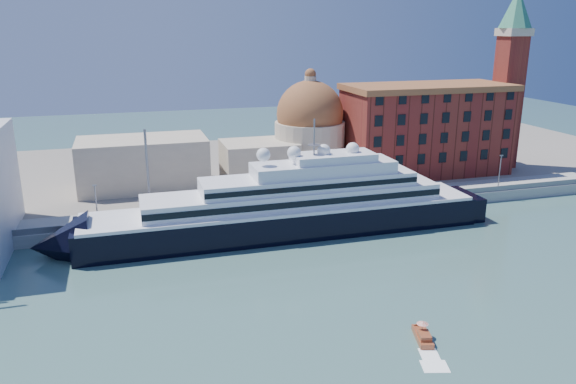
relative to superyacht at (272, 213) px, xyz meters
name	(u,v)px	position (x,y,z in m)	size (l,w,h in m)	color
ground	(294,287)	(-2.59, -23.00, -4.57)	(400.00, 400.00, 0.00)	#365E5C
quay	(247,213)	(-2.59, 11.00, -3.32)	(180.00, 10.00, 2.50)	gray
land	(216,169)	(-2.59, 52.00, -3.57)	(260.00, 72.00, 2.00)	slate
quay_fence	(252,211)	(-2.59, 6.50, -1.47)	(180.00, 0.10, 1.20)	slate
superyacht	(272,213)	(0.00, 0.00, 0.00)	(88.53, 12.27, 26.46)	black
water_taxi	(423,336)	(9.00, -42.80, -3.96)	(3.11, 5.55, 2.51)	maroon
warehouse	(426,128)	(49.41, 29.00, 9.22)	(43.00, 19.00, 23.25)	maroon
campanile	(510,68)	(73.41, 29.00, 24.19)	(8.40, 8.40, 47.00)	maroon
church	(251,145)	(3.80, 34.72, 6.34)	(66.00, 18.00, 25.50)	beige
lamp_posts	(186,181)	(-15.26, 9.27, 5.27)	(120.80, 2.40, 18.00)	slate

